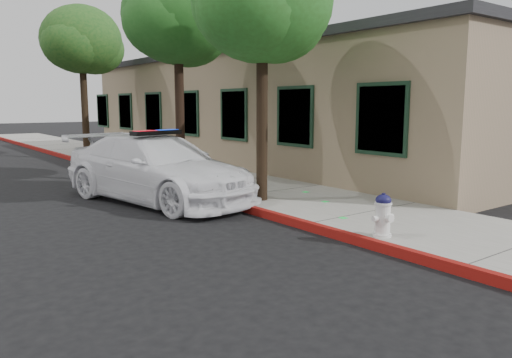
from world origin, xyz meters
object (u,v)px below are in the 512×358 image
object	(u,v)px
street_tree_near	(263,7)
street_tree_far	(83,43)
clapboard_building	(278,108)
street_tree_mid	(178,22)
police_car	(157,168)
fire_hydrant	(383,215)

from	to	relation	value
street_tree_near	street_tree_far	world-z (taller)	street_tree_far
clapboard_building	street_tree_mid	bearing A→B (deg)	-154.10
clapboard_building	street_tree_far	xyz separation A→B (m)	(-5.90, 5.36, 2.62)
police_car	street_tree_far	size ratio (longest dim) A/B	0.94
fire_hydrant	street_tree_far	world-z (taller)	street_tree_far
clapboard_building	street_tree_far	bearing A→B (deg)	137.76
street_tree_near	street_tree_far	distance (m)	12.09
clapboard_building	street_tree_near	xyz separation A→B (m)	(-5.98, -6.72, 2.21)
police_car	street_tree_mid	world-z (taller)	street_tree_mid
street_tree_mid	street_tree_far	size ratio (longest dim) A/B	0.95
police_car	street_tree_mid	bearing A→B (deg)	36.23
clapboard_building	fire_hydrant	world-z (taller)	clapboard_building
police_car	street_tree_mid	size ratio (longest dim) A/B	0.99
police_car	street_tree_near	world-z (taller)	street_tree_near
street_tree_near	police_car	bearing A→B (deg)	129.02
police_car	fire_hydrant	size ratio (longest dim) A/B	8.04
clapboard_building	street_tree_far	world-z (taller)	street_tree_far
fire_hydrant	street_tree_mid	size ratio (longest dim) A/B	0.12
clapboard_building	street_tree_near	size ratio (longest dim) A/B	3.73
clapboard_building	fire_hydrant	bearing A→B (deg)	-121.41
clapboard_building	police_car	size ratio (longest dim) A/B	3.63
police_car	street_tree_far	world-z (taller)	street_tree_far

